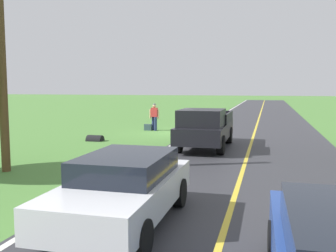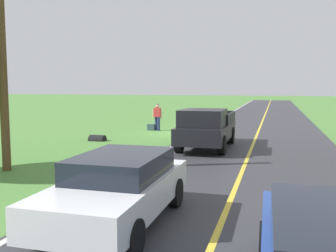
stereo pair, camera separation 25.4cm
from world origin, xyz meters
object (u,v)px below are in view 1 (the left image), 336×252
suitcase_carried (148,127)px  sedan_ahead_same_lane (124,187)px  hitchhiker_walking (154,115)px  utility_pole_roadside (1,53)px  pickup_truck_passing (205,127)px

suitcase_carried → sedan_ahead_same_lane: 16.61m
hitchhiker_walking → utility_pole_roadside: (1.34, 12.54, 2.89)m
sedan_ahead_same_lane → utility_pole_roadside: size_ratio=0.57×
hitchhiker_walking → suitcase_carried: hitchhiker_walking is taller
hitchhiker_walking → pickup_truck_passing: 7.51m
suitcase_carried → pickup_truck_passing: 7.71m
pickup_truck_passing → sedan_ahead_same_lane: (0.04, 9.85, -0.21)m
pickup_truck_passing → sedan_ahead_same_lane: bearing=89.8°
pickup_truck_passing → utility_pole_roadside: utility_pole_roadside is taller
suitcase_carried → sedan_ahead_same_lane: bearing=13.3°
suitcase_carried → utility_pole_roadside: size_ratio=0.06×
hitchhiker_walking → utility_pole_roadside: 12.93m
pickup_truck_passing → sedan_ahead_same_lane: 9.85m
suitcase_carried → pickup_truck_passing: bearing=34.6°
pickup_truck_passing → utility_pole_roadside: bearing=48.6°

